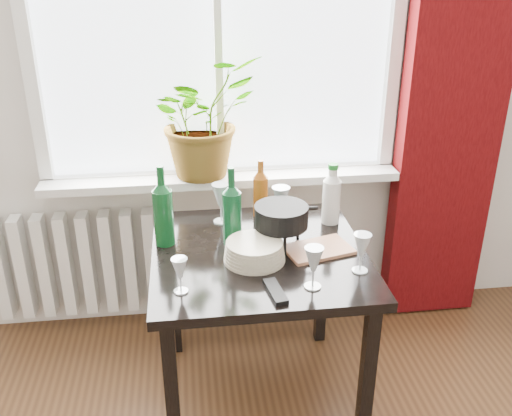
{
  "coord_description": "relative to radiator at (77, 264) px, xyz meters",
  "views": [
    {
      "loc": [
        -0.17,
        -0.43,
        1.85
      ],
      "look_at": [
        0.09,
        1.55,
        0.93
      ],
      "focal_mm": 40.0,
      "sensor_mm": 36.0,
      "label": 1
    }
  ],
  "objects": [
    {
      "name": "window",
      "position": [
        0.75,
        0.04,
        1.22
      ],
      "size": [
        1.72,
        0.08,
        1.62
      ],
      "color": "white",
      "rests_on": "ground"
    },
    {
      "name": "windowsill",
      "position": [
        0.75,
        -0.03,
        0.44
      ],
      "size": [
        1.72,
        0.2,
        0.04
      ],
      "color": "silver",
      "rests_on": "ground"
    },
    {
      "name": "curtain",
      "position": [
        1.87,
        -0.06,
        0.92
      ],
      "size": [
        0.5,
        0.12,
        2.56
      ],
      "color": "#370506",
      "rests_on": "ground"
    },
    {
      "name": "radiator",
      "position": [
        0.0,
        0.0,
        0.0
      ],
      "size": [
        0.8,
        0.1,
        0.55
      ],
      "color": "white",
      "rests_on": "ground"
    },
    {
      "name": "table",
      "position": [
        0.85,
        -0.63,
        0.27
      ],
      "size": [
        0.85,
        0.85,
        0.74
      ],
      "color": "black",
      "rests_on": "ground"
    },
    {
      "name": "potted_plant",
      "position": [
        0.66,
        -0.02,
        0.75
      ],
      "size": [
        0.67,
        0.65,
        0.57
      ],
      "primitive_type": "imported",
      "rotation": [
        0.0,
        0.0,
        0.58
      ],
      "color": "#22741F",
      "rests_on": "windowsill"
    },
    {
      "name": "wine_bottle_left",
      "position": [
        0.48,
        -0.51,
        0.53
      ],
      "size": [
        0.1,
        0.1,
        0.34
      ],
      "primitive_type": null,
      "rotation": [
        0.0,
        0.0,
        -0.25
      ],
      "color": "#0C411B",
      "rests_on": "table"
    },
    {
      "name": "wine_bottle_right",
      "position": [
        0.75,
        -0.54,
        0.53
      ],
      "size": [
        0.08,
        0.08,
        0.33
      ],
      "primitive_type": null,
      "rotation": [
        0.0,
        0.0,
        0.03
      ],
      "color": "#0B3D1D",
      "rests_on": "table"
    },
    {
      "name": "bottle_amber",
      "position": [
        0.9,
        -0.3,
        0.49
      ],
      "size": [
        0.07,
        0.07,
        0.27
      ],
      "primitive_type": null,
      "rotation": [
        0.0,
        0.0,
        0.1
      ],
      "color": "brown",
      "rests_on": "table"
    },
    {
      "name": "cleaning_bottle",
      "position": [
        1.2,
        -0.41,
        0.5
      ],
      "size": [
        0.08,
        0.08,
        0.28
      ],
      "primitive_type": null,
      "rotation": [
        0.0,
        0.0,
        -0.02
      ],
      "color": "silver",
      "rests_on": "table"
    },
    {
      "name": "wineglass_front_right",
      "position": [
        1.01,
        -0.92,
        0.44
      ],
      "size": [
        0.08,
        0.08,
        0.16
      ],
      "primitive_type": null,
      "rotation": [
        0.0,
        0.0,
        -0.23
      ],
      "color": "#B1BBBF",
      "rests_on": "table"
    },
    {
      "name": "wineglass_far_right",
      "position": [
        1.21,
        -0.83,
        0.44
      ],
      "size": [
        0.09,
        0.09,
        0.16
      ],
      "primitive_type": null,
      "rotation": [
        0.0,
        0.0,
        0.38
      ],
      "color": "silver",
      "rests_on": "table"
    },
    {
      "name": "wineglass_back_center",
      "position": [
        0.97,
        -0.41,
        0.45
      ],
      "size": [
        0.1,
        0.1,
        0.19
      ],
      "primitive_type": null,
      "rotation": [
        0.0,
        0.0,
        0.33
      ],
      "color": "silver",
      "rests_on": "table"
    },
    {
      "name": "wineglass_back_left",
      "position": [
        0.72,
        -0.34,
        0.45
      ],
      "size": [
        0.09,
        0.09,
        0.19
      ],
      "primitive_type": null,
      "rotation": [
        0.0,
        0.0,
        -0.2
      ],
      "color": "silver",
      "rests_on": "table"
    },
    {
      "name": "wineglass_front_left",
      "position": [
        0.54,
        -0.89,
        0.43
      ],
      "size": [
        0.07,
        0.07,
        0.14
      ],
      "primitive_type": null,
      "rotation": [
        0.0,
        0.0,
        0.32
      ],
      "color": "silver",
      "rests_on": "table"
    },
    {
      "name": "plate_stack",
      "position": [
        0.82,
        -0.7,
        0.4
      ],
      "size": [
        0.25,
        0.25,
        0.08
      ],
      "primitive_type": "cylinder",
      "rotation": [
        0.0,
        0.0,
        -0.03
      ],
      "color": "beige",
      "rests_on": "table"
    },
    {
      "name": "fondue_pot",
      "position": [
        0.95,
        -0.58,
        0.44
      ],
      "size": [
        0.31,
        0.29,
        0.17
      ],
      "primitive_type": null,
      "rotation": [
        0.0,
        0.0,
        -0.37
      ],
      "color": "black",
      "rests_on": "table"
    },
    {
      "name": "tv_remote",
      "position": [
        0.87,
        -0.94,
        0.37
      ],
      "size": [
        0.07,
        0.16,
        0.02
      ],
      "primitive_type": "cube",
      "rotation": [
        0.0,
        0.0,
        0.16
      ],
      "color": "black",
      "rests_on": "table"
    },
    {
      "name": "cutting_board",
      "position": [
        1.09,
        -0.66,
        0.37
      ],
      "size": [
        0.3,
        0.23,
        0.01
      ],
      "primitive_type": "cube",
      "rotation": [
        0.0,
        0.0,
        0.26
      ],
      "color": "#A96D4C",
      "rests_on": "table"
    }
  ]
}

